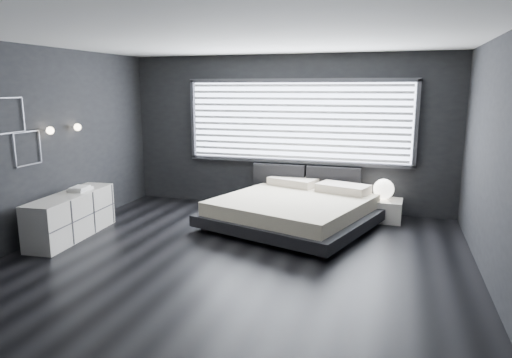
% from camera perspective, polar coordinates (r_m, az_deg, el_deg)
% --- Properties ---
extents(room, '(6.04, 6.00, 2.80)m').
position_cam_1_polar(room, '(5.78, -2.49, 3.28)').
color(room, black).
rests_on(room, ground).
extents(window, '(4.14, 0.09, 1.52)m').
position_cam_1_polar(window, '(8.29, 5.14, 7.15)').
color(window, white).
rests_on(window, ground).
extents(headboard, '(1.96, 0.16, 0.52)m').
position_cam_1_polar(headboard, '(8.33, 6.24, -0.07)').
color(headboard, black).
rests_on(headboard, ground).
extents(sconce_near, '(0.18, 0.11, 0.11)m').
position_cam_1_polar(sconce_near, '(7.28, -24.36, 5.54)').
color(sconce_near, silver).
rests_on(sconce_near, ground).
extents(sconce_far, '(0.18, 0.11, 0.11)m').
position_cam_1_polar(sconce_far, '(7.74, -21.43, 6.05)').
color(sconce_far, silver).
rests_on(sconce_far, ground).
extents(wall_art_upper, '(0.01, 0.48, 0.48)m').
position_cam_1_polar(wall_art_upper, '(6.90, -28.40, 7.01)').
color(wall_art_upper, '#47474C').
rests_on(wall_art_upper, ground).
extents(wall_art_lower, '(0.01, 0.48, 0.48)m').
position_cam_1_polar(wall_art_lower, '(7.11, -26.63, 3.44)').
color(wall_art_lower, '#47474C').
rests_on(wall_art_lower, ground).
extents(bed, '(2.96, 2.89, 0.62)m').
position_cam_1_polar(bed, '(7.40, 4.74, -3.77)').
color(bed, black).
rests_on(bed, ground).
extents(nightstand, '(0.64, 0.54, 0.36)m').
position_cam_1_polar(nightstand, '(8.01, 15.56, -3.75)').
color(nightstand, silver).
rests_on(nightstand, ground).
extents(orb_lamp, '(0.34, 0.34, 0.34)m').
position_cam_1_polar(orb_lamp, '(7.98, 15.66, -1.21)').
color(orb_lamp, white).
rests_on(orb_lamp, nightstand).
extents(dresser, '(0.60, 1.69, 0.66)m').
position_cam_1_polar(dresser, '(7.37, -22.04, -4.27)').
color(dresser, silver).
rests_on(dresser, ground).
extents(book_stack, '(0.27, 0.35, 0.07)m').
position_cam_1_polar(book_stack, '(7.46, -21.15, -1.13)').
color(book_stack, white).
rests_on(book_stack, dresser).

